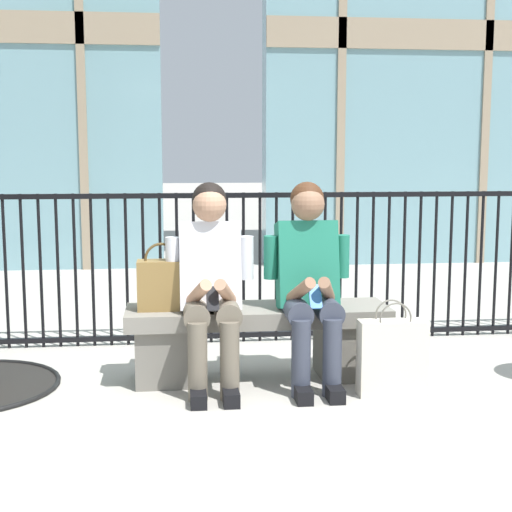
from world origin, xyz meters
name	(u,v)px	position (x,y,z in m)	size (l,w,h in m)	color
ground_plane	(258,378)	(0.00, 0.00, 0.00)	(60.00, 60.00, 0.00)	#B2ADA3
stone_bench	(258,335)	(0.00, 0.00, 0.27)	(1.60, 0.44, 0.45)	gray
seated_person_with_phone	(211,279)	(-0.29, -0.13, 0.65)	(0.52, 0.66, 1.21)	#6B6051
seated_person_companion	(309,277)	(0.29, -0.13, 0.65)	(0.52, 0.66, 1.21)	#383D4C
handbag_on_bench	(162,284)	(-0.58, -0.01, 0.61)	(0.29, 0.16, 0.40)	olive
shopping_bag	(392,356)	(0.73, -0.40, 0.23)	(0.39, 0.13, 0.55)	beige
plaza_railing	(244,267)	(0.00, 0.91, 0.56)	(7.48, 0.04, 1.10)	black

